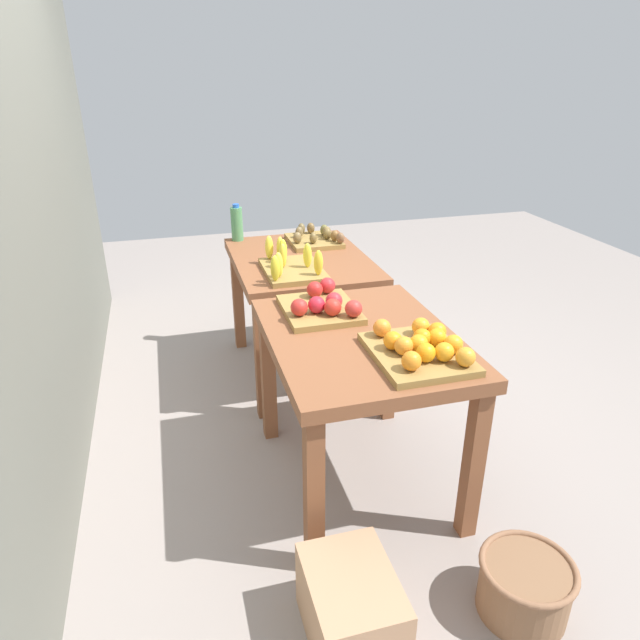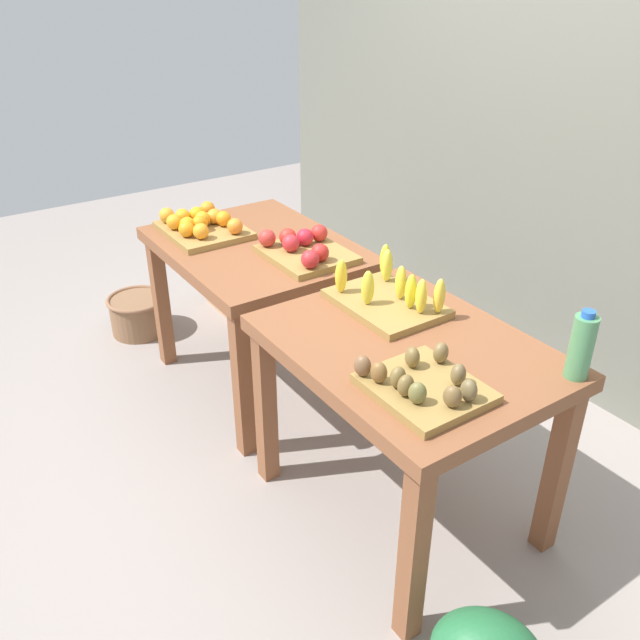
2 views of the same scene
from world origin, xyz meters
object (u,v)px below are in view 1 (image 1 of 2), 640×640
at_px(display_table_left, 360,358).
at_px(watermelon_pile, 307,297).
at_px(kiwi_bin, 315,238).
at_px(orange_bin, 421,348).
at_px(cardboard_produce_box, 351,608).
at_px(display_table_right, 300,275).
at_px(banana_crate, 291,265).
at_px(water_bottle, 237,223).
at_px(apple_bin, 322,305).
at_px(wicker_basket, 525,586).

relative_size(display_table_left, watermelon_pile, 1.37).
bearing_deg(kiwi_bin, watermelon_pile, -8.79).
relative_size(orange_bin, cardboard_produce_box, 1.10).
xyz_separation_m(display_table_right, banana_crate, (-0.26, 0.12, 0.16)).
xyz_separation_m(display_table_right, kiwi_bin, (0.25, -0.16, 0.15)).
relative_size(kiwi_bin, watermelon_pile, 0.48).
xyz_separation_m(display_table_right, watermelon_pile, (0.90, -0.26, -0.53)).
height_order(water_bottle, cardboard_produce_box, water_bottle).
bearing_deg(display_table_left, watermelon_pile, -7.45).
relative_size(display_table_left, apple_bin, 2.58).
relative_size(display_table_right, wicker_basket, 2.96).
relative_size(banana_crate, water_bottle, 1.82).
distance_m(display_table_right, apple_bin, 0.87).
xyz_separation_m(apple_bin, banana_crate, (0.59, 0.02, 0.00)).
distance_m(orange_bin, wicker_basket, 0.95).
height_order(display_table_left, kiwi_bin, kiwi_bin).
bearing_deg(apple_bin, banana_crate, 1.74).
bearing_deg(display_table_left, banana_crate, 7.91).
height_order(display_table_right, cardboard_produce_box, display_table_right).
height_order(display_table_left, banana_crate, banana_crate).
bearing_deg(water_bottle, display_table_right, -145.65).
bearing_deg(cardboard_produce_box, display_table_left, -20.50).
distance_m(display_table_left, watermelon_pile, 2.10).
bearing_deg(wicker_basket, cardboard_produce_box, 84.26).
xyz_separation_m(kiwi_bin, water_bottle, (0.21, 0.48, 0.08)).
bearing_deg(wicker_basket, banana_crate, 15.22).
bearing_deg(watermelon_pile, apple_bin, 168.22).
relative_size(banana_crate, watermelon_pile, 0.58).
bearing_deg(display_table_right, kiwi_bin, -32.85).
distance_m(water_bottle, watermelon_pile, 1.05).
xyz_separation_m(display_table_right, cardboard_produce_box, (-1.92, 0.30, -0.52)).
distance_m(kiwi_bin, wicker_basket, 2.36).
height_order(apple_bin, banana_crate, banana_crate).
bearing_deg(cardboard_produce_box, apple_bin, -10.53).
height_order(apple_bin, cardboard_produce_box, apple_bin).
distance_m(water_bottle, wicker_basket, 2.65).
relative_size(banana_crate, wicker_basket, 1.25).
bearing_deg(watermelon_pile, water_bottle, 126.99).
height_order(wicker_basket, cardboard_produce_box, cardboard_produce_box).
xyz_separation_m(orange_bin, banana_crate, (1.12, 0.28, 0.00)).
bearing_deg(wicker_basket, display_table_left, 21.97).
height_order(apple_bin, watermelon_pile, apple_bin).
bearing_deg(banana_crate, wicker_basket, -164.78).
distance_m(display_table_left, orange_bin, 0.35).
relative_size(display_table_right, watermelon_pile, 1.37).
relative_size(orange_bin, kiwi_bin, 1.20).
xyz_separation_m(wicker_basket, cardboard_produce_box, (0.07, 0.65, 0.02)).
bearing_deg(water_bottle, orange_bin, -165.57).
height_order(display_table_right, watermelon_pile, display_table_right).
bearing_deg(kiwi_bin, cardboard_produce_box, 167.96).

